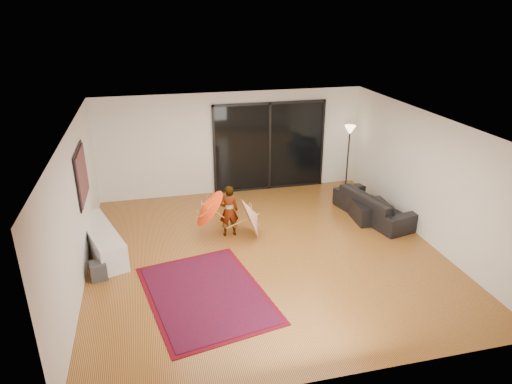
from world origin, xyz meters
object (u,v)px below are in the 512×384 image
object	(u,v)px
media_console	(102,241)
child	(229,211)
sofa	(374,205)
ottoman	(371,212)

from	to	relation	value
media_console	child	size ratio (longest dim) A/B	1.72
sofa	ottoman	world-z (taller)	sofa
sofa	child	bearing A→B (deg)	78.33
media_console	sofa	world-z (taller)	sofa
child	ottoman	bearing A→B (deg)	178.57
media_console	child	xyz separation A→B (m)	(2.67, 0.17, 0.30)
sofa	child	distance (m)	3.54
child	media_console	bearing A→B (deg)	3.07
ottoman	child	world-z (taller)	child
media_console	ottoman	distance (m)	6.05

